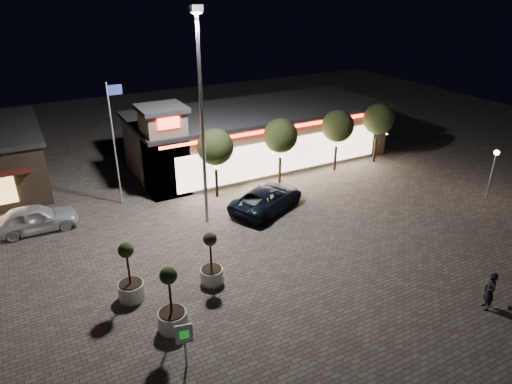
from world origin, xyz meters
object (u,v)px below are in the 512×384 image
white_sedan (35,218)px  planter_left (130,282)px  planter_mid (172,310)px  valet_sign (184,338)px  pickup_truck (267,198)px  pedestrian (490,291)px

white_sedan → planter_left: planter_left is taller
planter_mid → valet_sign: (-0.24, -2.26, 0.46)m
planter_left → planter_mid: 3.03m
pickup_truck → planter_left: planter_left is taller
pedestrian → valet_sign: (-13.12, 3.20, 0.47)m
pickup_truck → white_sedan: size_ratio=1.19×
pedestrian → valet_sign: bearing=-72.7°
white_sedan → planter_left: 9.60m
planter_left → planter_mid: bearing=-70.5°
white_sedan → pickup_truck: bearing=-104.2°
pickup_truck → planter_left: 11.22m
planter_mid → valet_sign: 2.32m
pickup_truck → planter_left: bearing=91.5°
pedestrian → planter_mid: (-12.88, 5.45, 0.01)m
planter_left → planter_mid: size_ratio=0.97×
white_sedan → planter_mid: size_ratio=1.53×
white_sedan → planter_left: (3.33, -9.00, 0.12)m
pickup_truck → white_sedan: bearing=48.4°
pickup_truck → planter_left: size_ratio=1.87×
pickup_truck → white_sedan: white_sedan is taller
pickup_truck → valet_sign: 13.72m
pickup_truck → pedestrian: pedestrian is taller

